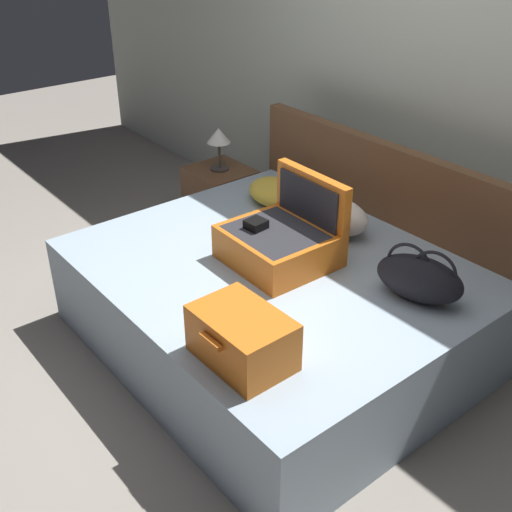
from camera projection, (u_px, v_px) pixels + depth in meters
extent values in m
plane|color=gray|center=(216.00, 373.00, 3.40)|extent=(12.00, 12.00, 0.00)
cube|color=#B7C1B2|center=(442.00, 79.00, 3.65)|extent=(8.00, 0.10, 2.60)
cube|color=#99ADBC|center=(274.00, 306.00, 3.49)|extent=(2.04, 1.68, 0.52)
cube|color=brown|center=(384.00, 223.00, 3.85)|extent=(2.08, 0.08, 0.99)
cube|color=#D16619|center=(275.00, 247.00, 3.33)|extent=(0.54, 0.46, 0.19)
cube|color=#28282D|center=(275.00, 243.00, 3.32)|extent=(0.47, 0.41, 0.13)
cube|color=black|center=(256.00, 225.00, 3.31)|extent=(0.11, 0.11, 0.05)
cube|color=#D16619|center=(312.00, 212.00, 3.40)|extent=(0.53, 0.07, 0.45)
cube|color=#28282D|center=(307.00, 214.00, 3.38)|extent=(0.45, 0.02, 0.38)
cube|color=#D16619|center=(242.00, 343.00, 2.64)|extent=(0.43, 0.29, 0.17)
cube|color=#28282D|center=(242.00, 338.00, 2.63)|extent=(0.38, 0.26, 0.12)
cube|color=black|center=(224.00, 317.00, 2.61)|extent=(0.16, 0.12, 0.06)
cube|color=#1E33A5|center=(257.00, 328.00, 2.56)|extent=(0.11, 0.11, 0.04)
cube|color=#D16619|center=(242.00, 321.00, 2.58)|extent=(0.43, 0.29, 0.06)
cube|color=#D16619|center=(210.00, 342.00, 2.51)|extent=(0.13, 0.03, 0.02)
ellipsoid|color=black|center=(419.00, 279.00, 3.03)|extent=(0.47, 0.33, 0.22)
torus|color=black|center=(408.00, 264.00, 3.03)|extent=(0.22, 0.08, 0.22)
torus|color=black|center=(434.00, 272.00, 2.97)|extent=(0.22, 0.08, 0.22)
ellipsoid|color=gold|center=(274.00, 192.00, 3.99)|extent=(0.42, 0.35, 0.15)
ellipsoid|color=white|center=(332.00, 215.00, 3.64)|extent=(0.50, 0.34, 0.21)
cube|color=brown|center=(221.00, 201.00, 4.69)|extent=(0.44, 0.40, 0.50)
cylinder|color=#3F3833|center=(220.00, 168.00, 4.56)|extent=(0.13, 0.13, 0.01)
cylinder|color=#4C443D|center=(219.00, 155.00, 4.51)|extent=(0.02, 0.02, 0.19)
cone|color=white|center=(219.00, 135.00, 4.44)|extent=(0.17, 0.17, 0.11)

